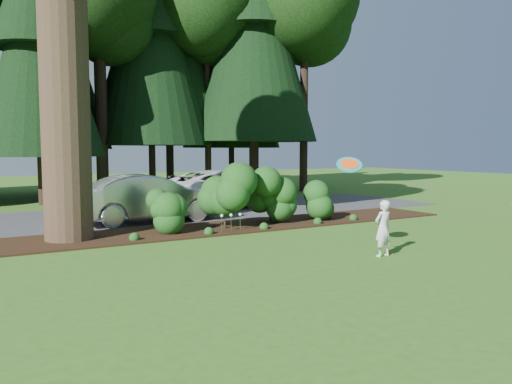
{
  "coord_description": "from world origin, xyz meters",
  "views": [
    {
      "loc": [
        -6.87,
        -10.36,
        2.42
      ],
      "look_at": [
        -0.31,
        0.94,
        1.3
      ],
      "focal_mm": 35.0,
      "sensor_mm": 36.0,
      "label": 1
    }
  ],
  "objects_px": {
    "car_dark_suv": "(228,189)",
    "frisbee": "(349,165)",
    "child": "(383,228)",
    "car_white_suv": "(226,189)",
    "car_silver_wagon": "(150,198)"
  },
  "relations": [
    {
      "from": "car_dark_suv",
      "to": "frisbee",
      "type": "distance_m",
      "value": 10.72
    },
    {
      "from": "child",
      "to": "car_dark_suv",
      "type": "bearing_deg",
      "value": -101.71
    },
    {
      "from": "car_dark_suv",
      "to": "child",
      "type": "relative_size",
      "value": 3.74
    },
    {
      "from": "car_white_suv",
      "to": "car_dark_suv",
      "type": "xyz_separation_m",
      "value": [
        0.46,
        0.73,
        -0.09
      ]
    },
    {
      "from": "car_silver_wagon",
      "to": "car_white_suv",
      "type": "distance_m",
      "value": 4.59
    },
    {
      "from": "car_silver_wagon",
      "to": "car_dark_suv",
      "type": "distance_m",
      "value": 5.37
    },
    {
      "from": "car_silver_wagon",
      "to": "frisbee",
      "type": "relative_size",
      "value": 7.46
    },
    {
      "from": "car_silver_wagon",
      "to": "frisbee",
      "type": "height_order",
      "value": "frisbee"
    },
    {
      "from": "car_dark_suv",
      "to": "frisbee",
      "type": "relative_size",
      "value": 7.53
    },
    {
      "from": "child",
      "to": "frisbee",
      "type": "height_order",
      "value": "frisbee"
    },
    {
      "from": "car_dark_suv",
      "to": "frisbee",
      "type": "height_order",
      "value": "frisbee"
    },
    {
      "from": "car_silver_wagon",
      "to": "frisbee",
      "type": "bearing_deg",
      "value": -164.75
    },
    {
      "from": "child",
      "to": "frisbee",
      "type": "bearing_deg",
      "value": -29.45
    },
    {
      "from": "child",
      "to": "frisbee",
      "type": "xyz_separation_m",
      "value": [
        -0.72,
        0.35,
        1.44
      ]
    },
    {
      "from": "car_white_suv",
      "to": "car_dark_suv",
      "type": "bearing_deg",
      "value": -39.3
    }
  ]
}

